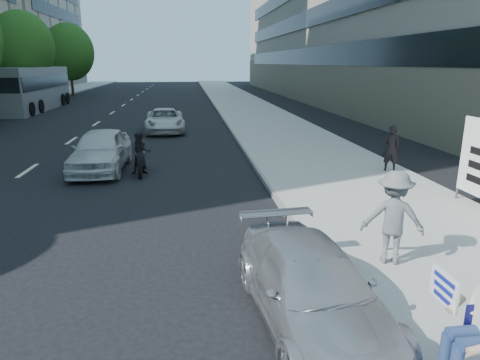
{
  "coord_description": "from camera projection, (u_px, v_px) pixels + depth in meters",
  "views": [
    {
      "loc": [
        -0.88,
        -7.31,
        3.65
      ],
      "look_at": [
        0.25,
        1.89,
        1.1
      ],
      "focal_mm": 32.0,
      "sensor_mm": 36.0,
      "label": 1
    }
  ],
  "objects": [
    {
      "name": "ground",
      "position": [
        239.0,
        263.0,
        8.07
      ],
      "size": [
        160.0,
        160.0,
        0.0
      ],
      "primitive_type": "plane",
      "color": "black",
      "rests_on": "ground"
    },
    {
      "name": "near_sidewalk",
      "position": [
        263.0,
        120.0,
        27.66
      ],
      "size": [
        5.0,
        120.0,
        0.15
      ],
      "primitive_type": "cube",
      "color": "#A2A198",
      "rests_on": "ground"
    },
    {
      "name": "tree_far_d",
      "position": [
        22.0,
        46.0,
        33.87
      ],
      "size": [
        4.8,
        4.8,
        7.65
      ],
      "color": "#382616",
      "rests_on": "ground"
    },
    {
      "name": "tree_far_e",
      "position": [
        69.0,
        52.0,
        47.3
      ],
      "size": [
        5.4,
        5.4,
        7.89
      ],
      "color": "#382616",
      "rests_on": "ground"
    },
    {
      "name": "jogger",
      "position": [
        393.0,
        217.0,
        7.57
      ],
      "size": [
        1.25,
        0.97,
        1.7
      ],
      "primitive_type": "imported",
      "rotation": [
        0.0,
        0.0,
        2.79
      ],
      "color": "slate",
      "rests_on": "near_sidewalk"
    },
    {
      "name": "pedestrian_woman",
      "position": [
        391.0,
        148.0,
        14.16
      ],
      "size": [
        0.66,
        0.56,
        1.53
      ],
      "primitive_type": "imported",
      "rotation": [
        0.0,
        0.0,
        2.72
      ],
      "color": "black",
      "rests_on": "near_sidewalk"
    },
    {
      "name": "parked_sedan",
      "position": [
        311.0,
        287.0,
        6.1
      ],
      "size": [
        1.89,
        3.99,
        1.12
      ],
      "primitive_type": "imported",
      "rotation": [
        0.0,
        0.0,
        0.08
      ],
      "color": "#9EA1A5",
      "rests_on": "ground"
    },
    {
      "name": "white_sedan_near",
      "position": [
        101.0,
        150.0,
        14.83
      ],
      "size": [
        1.78,
        4.26,
        1.44
      ],
      "primitive_type": "imported",
      "rotation": [
        0.0,
        0.0,
        -0.02
      ],
      "color": "silver",
      "rests_on": "ground"
    },
    {
      "name": "white_sedan_far",
      "position": [
        165.0,
        120.0,
        23.25
      ],
      "size": [
        2.28,
        4.56,
        1.24
      ],
      "primitive_type": "imported",
      "rotation": [
        0.0,
        0.0,
        0.05
      ],
      "color": "silver",
      "rests_on": "ground"
    },
    {
      "name": "motorcycle",
      "position": [
        141.0,
        155.0,
        14.41
      ],
      "size": [
        0.74,
        2.05,
        1.42
      ],
      "rotation": [
        0.0,
        0.0,
        0.09
      ],
      "color": "black",
      "rests_on": "ground"
    },
    {
      "name": "bus",
      "position": [
        33.0,
        89.0,
        33.83
      ],
      "size": [
        2.75,
        12.06,
        3.3
      ],
      "rotation": [
        0.0,
        0.0,
        0.0
      ],
      "color": "slate",
      "rests_on": "ground"
    }
  ]
}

